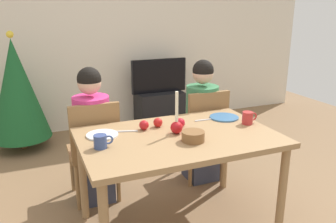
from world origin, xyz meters
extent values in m
cube|color=beige|center=(0.00, 2.60, 1.30)|extent=(6.40, 0.10, 2.60)
cube|color=#99754C|center=(0.00, 0.00, 0.73)|extent=(1.40, 0.90, 0.04)
cylinder|color=#99754C|center=(0.64, -0.39, 0.35)|extent=(0.06, 0.06, 0.71)
cylinder|color=#99754C|center=(-0.64, 0.39, 0.35)|extent=(0.06, 0.06, 0.71)
cylinder|color=#99754C|center=(0.64, 0.39, 0.35)|extent=(0.06, 0.06, 0.71)
cube|color=olive|center=(-0.50, 0.69, 0.43)|extent=(0.40, 0.40, 0.04)
cube|color=olive|center=(-0.50, 0.51, 0.68)|extent=(0.40, 0.04, 0.45)
cylinder|color=olive|center=(-0.33, 0.86, 0.21)|extent=(0.04, 0.04, 0.41)
cylinder|color=olive|center=(-0.67, 0.86, 0.21)|extent=(0.04, 0.04, 0.41)
cylinder|color=olive|center=(-0.33, 0.52, 0.21)|extent=(0.04, 0.04, 0.41)
cylinder|color=olive|center=(-0.67, 0.52, 0.21)|extent=(0.04, 0.04, 0.41)
cube|color=olive|center=(0.53, 0.69, 0.43)|extent=(0.40, 0.40, 0.04)
cube|color=olive|center=(0.53, 0.51, 0.68)|extent=(0.40, 0.04, 0.45)
cylinder|color=olive|center=(0.70, 0.86, 0.21)|extent=(0.04, 0.04, 0.41)
cylinder|color=olive|center=(0.36, 0.86, 0.21)|extent=(0.04, 0.04, 0.41)
cylinder|color=olive|center=(0.70, 0.52, 0.21)|extent=(0.04, 0.04, 0.41)
cylinder|color=olive|center=(0.36, 0.52, 0.21)|extent=(0.04, 0.04, 0.41)
cube|color=#33384C|center=(-0.50, 0.64, 0.23)|extent=(0.28, 0.28, 0.45)
cylinder|color=#D1337A|center=(-0.50, 0.64, 0.69)|extent=(0.30, 0.30, 0.48)
sphere|color=tan|center=(-0.50, 0.64, 1.04)|extent=(0.19, 0.19, 0.19)
sphere|color=black|center=(-0.50, 0.64, 1.07)|extent=(0.19, 0.19, 0.19)
cube|color=#33384C|center=(0.53, 0.64, 0.23)|extent=(0.28, 0.28, 0.45)
cylinder|color=#387A4C|center=(0.53, 0.64, 0.69)|extent=(0.30, 0.30, 0.48)
sphere|color=tan|center=(0.53, 0.64, 1.04)|extent=(0.19, 0.19, 0.19)
sphere|color=black|center=(0.53, 0.64, 1.07)|extent=(0.19, 0.19, 0.19)
cube|color=black|center=(0.73, 2.30, 0.24)|extent=(0.64, 0.40, 0.48)
cube|color=black|center=(0.73, 2.30, 0.71)|extent=(0.79, 0.04, 0.46)
cube|color=black|center=(0.73, 2.30, 0.71)|extent=(0.76, 0.05, 0.46)
cylinder|color=brown|center=(-1.08, 2.11, 0.07)|extent=(0.08, 0.08, 0.14)
cone|color=#195628|center=(-1.08, 2.11, 0.72)|extent=(0.67, 0.67, 1.16)
sphere|color=yellow|center=(-1.08, 2.11, 1.34)|extent=(0.08, 0.08, 0.08)
sphere|color=red|center=(0.00, 0.04, 0.80)|extent=(0.09, 0.09, 0.09)
cylinder|color=#EFE5C6|center=(0.00, 0.04, 0.95)|extent=(0.02, 0.02, 0.22)
cylinder|color=silver|center=(-0.51, 0.20, 0.76)|extent=(0.23, 0.23, 0.01)
cylinder|color=teal|center=(0.51, 0.22, 0.76)|extent=(0.24, 0.24, 0.01)
cylinder|color=#33477F|center=(-0.56, -0.02, 0.79)|extent=(0.09, 0.09, 0.09)
torus|color=#33477F|center=(-0.51, -0.02, 0.80)|extent=(0.06, 0.01, 0.06)
cylinder|color=#B72D2D|center=(0.60, 0.02, 0.80)|extent=(0.08, 0.08, 0.10)
torus|color=#B72D2D|center=(0.65, 0.02, 0.80)|extent=(0.07, 0.01, 0.07)
cube|color=silver|center=(-0.33, 0.21, 0.75)|extent=(0.18, 0.07, 0.01)
cube|color=silver|center=(0.33, 0.23, 0.75)|extent=(0.18, 0.02, 0.01)
cylinder|color=brown|center=(0.04, -0.14, 0.78)|extent=(0.16, 0.16, 0.07)
sphere|color=red|center=(-0.07, 0.22, 0.79)|extent=(0.07, 0.07, 0.07)
sphere|color=red|center=(0.07, 0.14, 0.79)|extent=(0.08, 0.08, 0.08)
sphere|color=#B4171C|center=(-0.19, 0.20, 0.79)|extent=(0.07, 0.07, 0.07)
camera|label=1|loc=(-0.96, -2.12, 1.63)|focal=37.13mm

